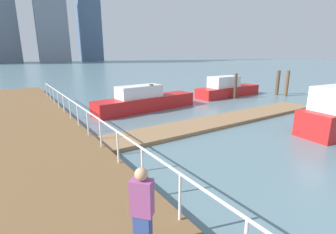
% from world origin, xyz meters
% --- Properties ---
extents(ground_plane, '(300.00, 300.00, 0.00)m').
position_xyz_m(ground_plane, '(0.00, 20.00, 0.00)').
color(ground_plane, slate).
extents(floating_dock, '(15.34, 2.00, 0.18)m').
position_xyz_m(floating_dock, '(4.17, 11.14, 0.09)').
color(floating_dock, '#93704C').
rests_on(floating_dock, ground_plane).
extents(boardwalk_railing, '(0.06, 27.98, 1.08)m').
position_xyz_m(boardwalk_railing, '(-3.15, 9.37, 1.24)').
color(boardwalk_railing, white).
rests_on(boardwalk_railing, boardwalk).
extents(dock_piling_0, '(0.32, 0.32, 2.26)m').
position_xyz_m(dock_piling_0, '(15.25, 15.03, 1.13)').
color(dock_piling_0, brown).
rests_on(dock_piling_0, ground_plane).
extents(dock_piling_1, '(0.24, 0.24, 2.13)m').
position_xyz_m(dock_piling_1, '(10.43, 15.82, 1.07)').
color(dock_piling_1, '#473826').
rests_on(dock_piling_1, ground_plane).
extents(dock_piling_2, '(0.31, 0.31, 2.30)m').
position_xyz_m(dock_piling_2, '(15.36, 14.19, 1.15)').
color(dock_piling_2, brown).
rests_on(dock_piling_2, ground_plane).
extents(dock_piling_4, '(0.29, 0.29, 1.81)m').
position_xyz_m(dock_piling_4, '(2.17, 15.74, 0.90)').
color(dock_piling_4, brown).
rests_on(dock_piling_4, ground_plane).
extents(moored_boat_1, '(7.50, 2.24, 1.72)m').
position_xyz_m(moored_boat_1, '(1.90, 16.16, 0.65)').
color(moored_boat_1, red).
rests_on(moored_boat_1, ground_plane).
extents(moored_boat_2, '(6.80, 2.02, 1.82)m').
position_xyz_m(moored_boat_2, '(10.79, 17.06, 0.68)').
color(moored_boat_2, red).
rests_on(moored_boat_2, ground_plane).
extents(pedestrian_0, '(0.41, 0.41, 1.63)m').
position_xyz_m(pedestrian_0, '(-4.21, 4.87, 1.24)').
color(pedestrian_0, '#334C99').
rests_on(pedestrian_0, boardwalk).
extents(skyline_tower_3, '(9.58, 8.64, 26.68)m').
position_xyz_m(skyline_tower_3, '(-3.09, 126.41, 13.34)').
color(skyline_tower_3, slate).
rests_on(skyline_tower_3, ground_plane).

